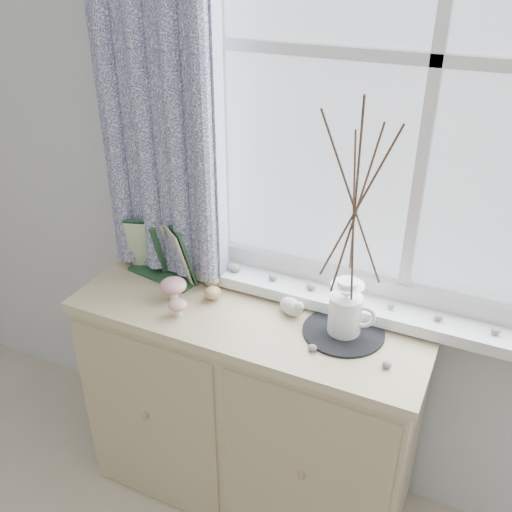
% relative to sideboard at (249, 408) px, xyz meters
% --- Properties ---
extents(sideboard, '(1.20, 0.45, 0.85)m').
position_rel_sideboard_xyz_m(sideboard, '(0.00, 0.00, 0.00)').
color(sideboard, '#CEB890').
rests_on(sideboard, ground).
extents(botanical_book, '(0.33, 0.18, 0.22)m').
position_rel_sideboard_xyz_m(botanical_book, '(-0.38, 0.05, 0.53)').
color(botanical_book, '#204429').
rests_on(botanical_book, sideboard).
extents(toadstool_cluster, '(0.14, 0.15, 0.08)m').
position_rel_sideboard_xyz_m(toadstool_cluster, '(-0.24, -0.06, 0.48)').
color(toadstool_cluster, white).
rests_on(toadstool_cluster, sideboard).
extents(wooden_eggs, '(0.10, 0.11, 0.07)m').
position_rel_sideboard_xyz_m(wooden_eggs, '(-0.16, 0.05, 0.45)').
color(wooden_eggs, tan).
rests_on(wooden_eggs, sideboard).
extents(songbird_figurine, '(0.13, 0.10, 0.06)m').
position_rel_sideboard_xyz_m(songbird_figurine, '(0.13, 0.06, 0.46)').
color(songbird_figurine, silver).
rests_on(songbird_figurine, sideboard).
extents(crocheted_doily, '(0.26, 0.26, 0.01)m').
position_rel_sideboard_xyz_m(crocheted_doily, '(0.32, 0.03, 0.43)').
color(crocheted_doily, black).
rests_on(crocheted_doily, sideboard).
extents(twig_pitcher, '(0.35, 0.35, 0.78)m').
position_rel_sideboard_xyz_m(twig_pitcher, '(0.32, 0.03, 0.87)').
color(twig_pitcher, white).
rests_on(twig_pitcher, crocheted_doily).
extents(sideboard_pebbles, '(0.33, 0.23, 0.02)m').
position_rel_sideboard_xyz_m(sideboard_pebbles, '(0.30, 0.00, 0.43)').
color(sideboard_pebbles, gray).
rests_on(sideboard_pebbles, sideboard).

